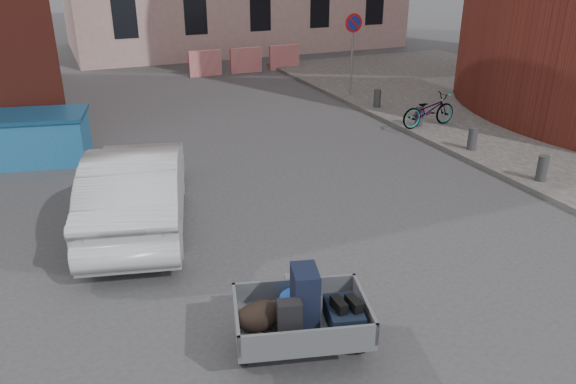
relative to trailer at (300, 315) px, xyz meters
name	(u,v)px	position (x,y,z in m)	size (l,w,h in m)	color
ground	(310,271)	(0.97, 1.76, -0.61)	(120.00, 120.00, 0.00)	#38383A
sidewalk	(570,126)	(10.97, 5.76, -0.55)	(9.00, 24.00, 0.12)	#474442
no_parking_sign	(353,38)	(6.97, 11.25, 1.41)	(0.60, 0.09, 2.65)	gray
bollards	(472,139)	(6.97, 5.16, -0.21)	(0.22, 9.02, 0.55)	#3A3A3D
barriers	(246,60)	(5.17, 16.76, -0.11)	(4.70, 0.18, 1.00)	red
trailer	(300,315)	(0.00, 0.00, 0.00)	(1.83, 1.96, 1.20)	black
dumpster	(26,138)	(-3.03, 8.86, -0.02)	(3.02, 1.98, 1.16)	#2269A3
silver_car	(137,187)	(-1.18, 4.47, 0.14)	(1.58, 4.53, 1.49)	#B8BBC0
bicycle	(429,110)	(7.17, 7.23, -0.03)	(0.60, 1.73, 0.91)	black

